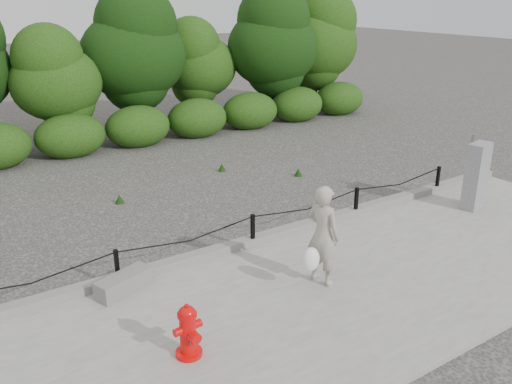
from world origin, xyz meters
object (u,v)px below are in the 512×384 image
object	(u,v)px
fire_hydrant	(188,332)
utility_cabinet	(476,176)
pedestrian	(322,237)
concrete_block	(124,283)

from	to	relation	value
fire_hydrant	utility_cabinet	distance (m)	7.31
utility_cabinet	pedestrian	bearing A→B (deg)	175.33
concrete_block	fire_hydrant	bearing A→B (deg)	-86.28
fire_hydrant	utility_cabinet	xyz separation A→B (m)	(7.21, 1.13, 0.35)
fire_hydrant	utility_cabinet	bearing A→B (deg)	3.55
utility_cabinet	fire_hydrant	bearing A→B (deg)	176.58
fire_hydrant	utility_cabinet	world-z (taller)	utility_cabinet
pedestrian	concrete_block	xyz separation A→B (m)	(-2.68, 1.42, -0.64)
concrete_block	utility_cabinet	world-z (taller)	utility_cabinet
fire_hydrant	pedestrian	world-z (taller)	pedestrian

